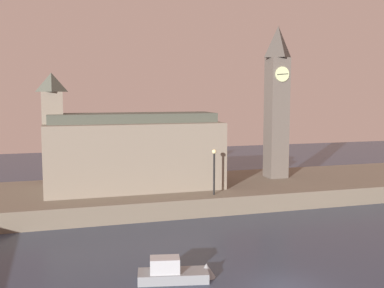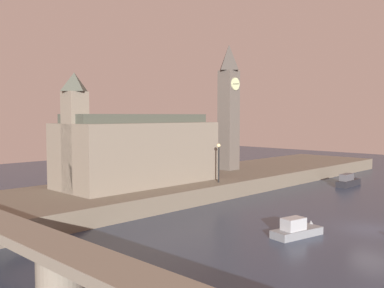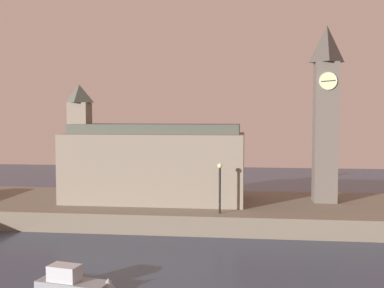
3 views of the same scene
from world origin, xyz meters
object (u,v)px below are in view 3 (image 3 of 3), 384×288
parliament_hall (152,163)px  boat_cruiser_grey (80,283)px  clock_tower (326,111)px  streetlamp (220,182)px

parliament_hall → boat_cruiser_grey: size_ratio=3.40×
parliament_hall → boat_cruiser_grey: 17.97m
clock_tower → streetlamp: (-8.51, -5.81, -5.28)m
streetlamp → clock_tower: bearing=34.3°
clock_tower → streetlamp: size_ratio=3.93×
streetlamp → boat_cruiser_grey: 14.44m
streetlamp → boat_cruiser_grey: size_ratio=0.84×
boat_cruiser_grey → clock_tower: bearing=51.2°
parliament_hall → boat_cruiser_grey: parliament_hall is taller
clock_tower → parliament_hall: bearing=-176.5°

